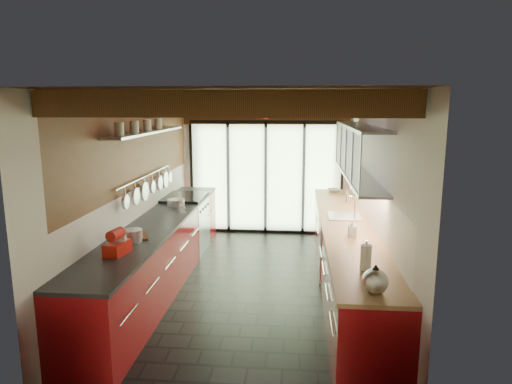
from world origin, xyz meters
TOP-DOWN VIEW (x-y plane):
  - ground at (0.00, 0.00)m, footprint 5.50×5.50m
  - room_shell at (0.00, 0.00)m, footprint 5.50×5.50m
  - ceiling_beams at (-0.00, 0.38)m, footprint 3.14×5.06m
  - glass_door at (0.00, 2.69)m, footprint 2.95×0.10m
  - left_counter at (-1.28, 0.00)m, footprint 0.68×5.00m
  - range_stove at (-1.28, 1.45)m, footprint 0.66×0.90m
  - right_counter at (1.27, 0.00)m, footprint 0.68×5.00m
  - sink_assembly at (1.29, 0.40)m, footprint 0.45×0.52m
  - upper_cabinets_right at (1.43, 0.30)m, footprint 0.34×3.00m
  - left_wall_fixtures at (-1.47, 0.29)m, footprint 0.28×2.60m
  - stand_mixer at (-1.27, -1.47)m, footprint 0.23×0.34m
  - pot_large at (-1.27, -1.03)m, footprint 0.23×0.23m
  - pot_small at (-1.27, 0.87)m, footprint 0.31×0.31m
  - cutting_board at (-1.27, -0.88)m, footprint 0.34×0.39m
  - kettle at (1.27, -2.25)m, footprint 0.25×0.29m
  - paper_towel at (1.27, -1.71)m, footprint 0.12×0.12m
  - soap_bottle at (1.27, -0.60)m, footprint 0.10×0.10m
  - bowl at (1.27, 2.25)m, footprint 0.26×0.26m

SIDE VIEW (x-z plane):
  - ground at x=0.00m, z-range 0.00..0.00m
  - right_counter at x=1.27m, z-range 0.00..0.92m
  - left_counter at x=-1.28m, z-range 0.00..0.92m
  - range_stove at x=-1.28m, z-range -0.01..0.96m
  - cutting_board at x=-1.27m, z-range 0.92..0.95m
  - bowl at x=1.27m, z-range 0.92..0.98m
  - sink_assembly at x=1.29m, z-range 0.75..1.17m
  - pot_small at x=-1.27m, z-range 0.92..1.02m
  - pot_large at x=-1.27m, z-range 0.92..1.06m
  - soap_bottle at x=1.27m, z-range 0.92..1.13m
  - stand_mixer at x=-1.27m, z-range 0.89..1.17m
  - kettle at x=1.27m, z-range 0.90..1.16m
  - paper_towel at x=1.27m, z-range 0.90..1.19m
  - room_shell at x=0.00m, z-range -1.10..4.40m
  - glass_door at x=0.00m, z-range 0.21..3.11m
  - left_wall_fixtures at x=-1.47m, z-range 1.31..2.26m
  - upper_cabinets_right at x=1.43m, z-range 0.35..3.35m
  - ceiling_beams at x=0.00m, z-range 0.01..4.91m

